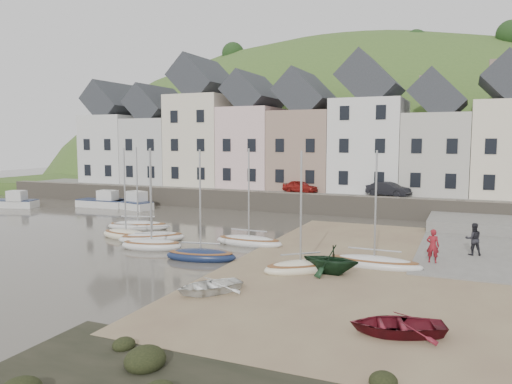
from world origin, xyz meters
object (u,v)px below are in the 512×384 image
at_px(person_red, 433,246).
at_px(car_left, 300,186).
at_px(person_dark, 473,239).
at_px(rowboat_red, 397,325).
at_px(car_right, 389,189).
at_px(rowboat_white, 209,286).
at_px(rowboat_green, 331,259).
at_px(sailboat_0, 138,225).

bearing_deg(person_red, car_left, -49.45).
bearing_deg(person_dark, person_red, 37.80).
bearing_deg(rowboat_red, person_dark, 151.44).
height_order(rowboat_red, car_right, car_right).
relative_size(rowboat_white, car_right, 0.75).
bearing_deg(rowboat_white, rowboat_green, 88.42).
distance_m(person_dark, car_left, 21.34).
distance_m(rowboat_green, car_left, 23.49).
bearing_deg(car_right, rowboat_green, -159.41).
height_order(rowboat_green, person_dark, person_dark).
relative_size(rowboat_red, person_red, 1.75).
bearing_deg(rowboat_red, sailboat_0, -141.23).
height_order(person_red, car_left, car_left).
height_order(rowboat_white, person_dark, person_dark).
bearing_deg(sailboat_0, rowboat_white, -43.55).
relative_size(person_dark, car_right, 0.47).
bearing_deg(car_right, person_red, -145.02).
relative_size(rowboat_green, person_red, 1.54).
bearing_deg(sailboat_0, rowboat_green, -22.27).
bearing_deg(person_dark, car_right, -81.31).
height_order(rowboat_white, car_left, car_left).
distance_m(sailboat_0, person_red, 21.13).
bearing_deg(sailboat_0, rowboat_red, -33.07).
height_order(rowboat_green, car_right, car_right).
bearing_deg(car_left, rowboat_red, -144.40).
xyz_separation_m(rowboat_green, car_left, (-8.70, 21.77, 1.39)).
bearing_deg(rowboat_green, car_right, -174.98).
distance_m(rowboat_red, person_dark, 13.66).
xyz_separation_m(rowboat_white, car_right, (3.62, 26.85, 1.88)).
xyz_separation_m(rowboat_white, rowboat_red, (8.05, -1.52, 0.02)).
bearing_deg(rowboat_green, rowboat_white, -34.51).
xyz_separation_m(rowboat_green, person_red, (4.48, 4.08, 0.23)).
height_order(sailboat_0, car_right, sailboat_0).
bearing_deg(rowboat_green, car_left, -154.28).
height_order(sailboat_0, rowboat_green, sailboat_0).
distance_m(sailboat_0, rowboat_white, 17.15).
distance_m(rowboat_white, rowboat_green, 6.50).
bearing_deg(person_dark, rowboat_red, 63.53).
height_order(person_dark, car_left, car_left).
bearing_deg(person_dark, sailboat_0, -15.87).
bearing_deg(person_red, rowboat_green, 46.19).
distance_m(rowboat_white, car_right, 27.16).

